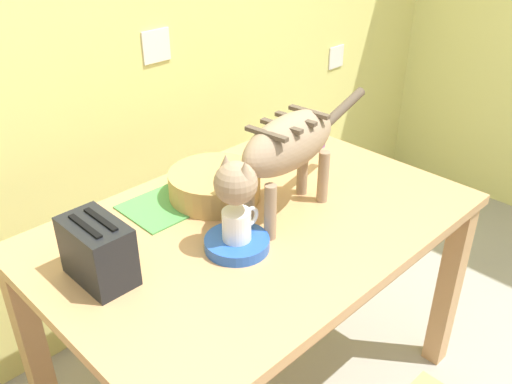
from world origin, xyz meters
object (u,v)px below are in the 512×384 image
saucer_bowl (237,243)px  toaster (98,251)px  coffee_mug (238,224)px  book_stack (299,145)px  wicker_basket (215,184)px  magazine (168,204)px  cat (283,150)px  dining_table (256,243)px

saucer_bowl → toaster: size_ratio=0.94×
saucer_bowl → toaster: bearing=155.7°
coffee_mug → toaster: (-0.35, 0.16, 0.01)m
toaster → book_stack: bearing=9.3°
book_stack → wicker_basket: bearing=-174.0°
wicker_basket → book_stack: bearing=6.0°
magazine → wicker_basket: bearing=-24.2°
cat → wicker_basket: (-0.06, 0.24, -0.18)m
wicker_basket → dining_table: bearing=-91.2°
cat → toaster: cat is taller
dining_table → wicker_basket: 0.24m
saucer_bowl → wicker_basket: (0.15, 0.27, 0.03)m
saucer_bowl → magazine: 0.33m
saucer_bowl → dining_table: bearing=25.1°
dining_table → saucer_bowl: bearing=-154.9°
saucer_bowl → book_stack: size_ratio=0.98×
saucer_bowl → book_stack: book_stack is taller
cat → book_stack: (0.42, 0.29, -0.21)m
cat → toaster: 0.59m
dining_table → saucer_bowl: 0.19m
saucer_bowl → magazine: (0.00, 0.33, -0.01)m
toaster → saucer_bowl: bearing=-24.3°
cat → book_stack: size_ratio=3.75×
saucer_bowl → coffee_mug: coffee_mug is taller
dining_table → book_stack: bearing=27.2°
cat → wicker_basket: 0.31m
cat → toaster: (-0.55, 0.13, -0.15)m
dining_table → coffee_mug: bearing=-154.3°
coffee_mug → magazine: size_ratio=0.46×
cat → coffee_mug: bearing=90.1°
coffee_mug → book_stack: 0.70m
magazine → book_stack: book_stack is taller
book_stack → wicker_basket: wicker_basket is taller
dining_table → cat: (0.06, -0.05, 0.32)m
cat → saucer_bowl: 0.30m
wicker_basket → toaster: size_ratio=1.51×
wicker_basket → magazine: bearing=155.3°
saucer_bowl → book_stack: 0.70m
cat → wicker_basket: cat is taller
book_stack → toaster: size_ratio=0.95×
cat → coffee_mug: size_ratio=5.68×
cat → coffee_mug: cat is taller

